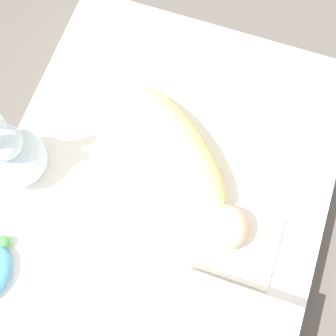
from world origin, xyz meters
TOP-DOWN VIEW (x-y plane):
  - ground_plane at (0.00, 0.00)m, footprint 12.00×12.00m
  - bed_mattress at (0.00, 0.00)m, footprint 1.21×0.98m
  - burp_cloth at (-0.08, -0.27)m, footprint 0.21×0.21m
  - swaddled_baby at (0.08, -0.04)m, footprint 0.45×0.50m
  - bunny_plush at (-0.07, 0.41)m, footprint 0.17×0.17m

SIDE VIEW (x-z plane):
  - ground_plane at x=0.00m, z-range 0.00..0.00m
  - bed_mattress at x=0.00m, z-range 0.00..0.15m
  - burp_cloth at x=-0.08m, z-range 0.15..0.17m
  - swaddled_baby at x=0.08m, z-range 0.14..0.30m
  - bunny_plush at x=-0.07m, z-range 0.09..0.44m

